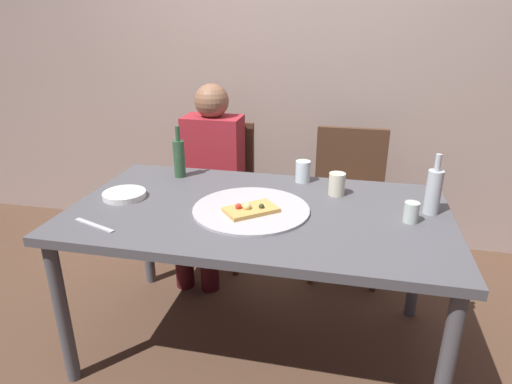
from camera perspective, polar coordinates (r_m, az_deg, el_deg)
The scene contains 15 objects.
ground_plane at distance 2.36m, azimuth 0.29°, elevation -18.93°, with size 8.00×8.00×0.00m, color #513828.
back_wall at distance 3.10m, azimuth 5.69°, elevation 17.24°, with size 6.00×0.10×2.60m, color gray.
dining_table at distance 1.99m, azimuth 0.33°, elevation -4.03°, with size 1.67×0.94×0.75m.
pizza_tray at distance 1.93m, azimuth -0.64°, elevation -2.29°, with size 0.51×0.51×0.01m, color #ADADB2.
pizza_slice_last at distance 1.89m, azimuth -0.72°, elevation -2.26°, with size 0.25×0.24×0.05m.
wine_bottle at distance 2.02m, azimuth 22.04°, elevation 0.15°, with size 0.07×0.07×0.27m.
beer_bottle at distance 2.35m, azimuth -9.94°, elevation 4.43°, with size 0.06×0.06×0.27m.
tumbler_near at distance 2.12m, azimuth 10.45°, elevation 1.02°, with size 0.08×0.08×0.11m, color beige.
tumbler_far at distance 1.92m, azimuth 19.49°, elevation -2.48°, with size 0.06×0.06×0.09m, color #B7C6BC.
wine_glass at distance 2.27m, azimuth 6.10°, elevation 2.68°, with size 0.08×0.08×0.11m, color silver.
plate_stack at distance 2.16m, azimuth -16.71°, elevation -0.34°, with size 0.20×0.20×0.03m, color white.
table_knife at distance 1.91m, azimuth -20.25°, elevation -4.06°, with size 0.22×0.02×0.01m, color #B7B7BC.
chair_left at distance 2.93m, azimuth -5.02°, elevation 1.23°, with size 0.44×0.44×0.90m.
chair_right at distance 2.81m, azimuth 11.88°, elevation -0.10°, with size 0.44×0.44×0.90m.
guest_in_sweater at distance 2.76m, azimuth -6.03°, elevation 2.64°, with size 0.36×0.56×1.17m.
Camera 1 is at (0.37, -1.75, 1.54)m, focal length 30.82 mm.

